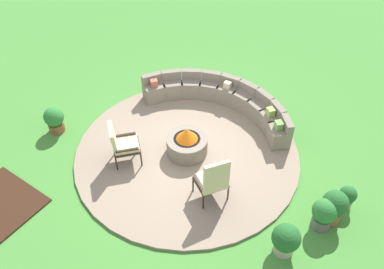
# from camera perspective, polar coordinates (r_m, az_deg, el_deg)

# --- Properties ---
(ground_plane) EXTENTS (24.00, 24.00, 0.00)m
(ground_plane) POSITION_cam_1_polar(r_m,az_deg,el_deg) (9.49, -0.69, -2.66)
(ground_plane) COLOR #478C38
(patio_circle) EXTENTS (5.16, 5.16, 0.06)m
(patio_circle) POSITION_cam_1_polar(r_m,az_deg,el_deg) (9.46, -0.69, -2.54)
(patio_circle) COLOR gray
(patio_circle) RESTS_ON ground_plane
(fire_pit) EXTENTS (0.94, 0.94, 0.70)m
(fire_pit) POSITION_cam_1_polar(r_m,az_deg,el_deg) (9.25, -0.71, -1.24)
(fire_pit) COLOR gray
(fire_pit) RESTS_ON patio_circle
(curved_stone_bench) EXTENTS (4.10, 1.62, 0.70)m
(curved_stone_bench) POSITION_cam_1_polar(r_m,az_deg,el_deg) (10.45, 4.23, 4.89)
(curved_stone_bench) COLOR gray
(curved_stone_bench) RESTS_ON patio_circle
(lounge_chair_front_left) EXTENTS (0.80, 0.82, 1.05)m
(lounge_chair_front_left) POSITION_cam_1_polar(r_m,az_deg,el_deg) (9.00, -9.80, -1.17)
(lounge_chair_front_left) COLOR #2D2319
(lounge_chair_front_left) RESTS_ON patio_circle
(lounge_chair_front_right) EXTENTS (0.77, 0.81, 1.13)m
(lounge_chair_front_right) POSITION_cam_1_polar(r_m,az_deg,el_deg) (8.12, 2.96, -6.33)
(lounge_chair_front_right) COLOR #2D2319
(lounge_chair_front_right) RESTS_ON patio_circle
(potted_plant_0) EXTENTS (0.35, 0.35, 0.55)m
(potted_plant_0) POSITION_cam_1_polar(r_m,az_deg,el_deg) (8.84, 20.90, -8.13)
(potted_plant_0) COLOR #A89E8E
(potted_plant_0) RESTS_ON ground_plane
(potted_plant_1) EXTENTS (0.48, 0.48, 0.68)m
(potted_plant_1) POSITION_cam_1_polar(r_m,az_deg,el_deg) (10.36, -18.71, 2.04)
(potted_plant_1) COLOR brown
(potted_plant_1) RESTS_ON ground_plane
(potted_plant_2) EXTENTS (0.49, 0.49, 0.71)m
(potted_plant_2) POSITION_cam_1_polar(r_m,az_deg,el_deg) (8.29, 18.00, -10.46)
(potted_plant_2) COLOR #605B56
(potted_plant_2) RESTS_ON ground_plane
(potted_plant_3) EXTENTS (0.51, 0.51, 0.78)m
(potted_plant_3) POSITION_cam_1_polar(r_m,az_deg,el_deg) (8.41, 19.30, -9.42)
(potted_plant_3) COLOR brown
(potted_plant_3) RESTS_ON ground_plane
(potted_plant_4) EXTENTS (0.54, 0.54, 0.69)m
(potted_plant_4) POSITION_cam_1_polar(r_m,az_deg,el_deg) (7.80, 13.00, -14.13)
(potted_plant_4) COLOR #A89E8E
(potted_plant_4) RESTS_ON ground_plane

